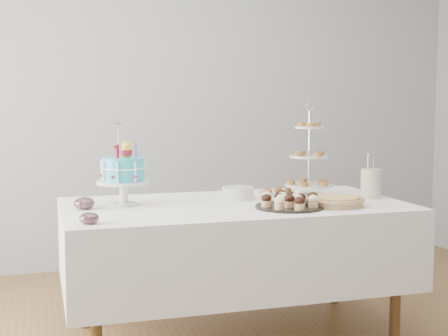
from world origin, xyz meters
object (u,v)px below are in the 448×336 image
object	(u,v)px
pastry_plate	(277,192)
jam_bowl_a	(89,218)
table	(235,243)
pie	(335,200)
tiered_stand	(309,157)
plate_stack	(238,193)
cupcake_tray	(290,200)
utensil_pitcher	(371,182)
birthday_cake	(124,183)
jam_bowl_b	(84,203)

from	to	relation	value
pastry_plate	jam_bowl_a	xyz separation A→B (m)	(-1.19, -0.63, 0.01)
table	pie	xyz separation A→B (m)	(0.50, -0.24, 0.26)
tiered_stand	pastry_plate	xyz separation A→B (m)	(-0.18, 0.09, -0.22)
plate_stack	pastry_plate	world-z (taller)	plate_stack
pastry_plate	tiered_stand	bearing A→B (deg)	-27.87
table	plate_stack	xyz separation A→B (m)	(0.06, 0.14, 0.26)
cupcake_tray	tiered_stand	size ratio (longest dim) A/B	0.66
pie	utensil_pitcher	xyz separation A→B (m)	(0.34, 0.20, 0.06)
cupcake_tray	tiered_stand	world-z (taller)	tiered_stand
table	birthday_cake	size ratio (longest dim) A/B	4.20
cupcake_tray	jam_bowl_a	xyz separation A→B (m)	(-1.08, -0.15, -0.02)
jam_bowl_a	birthday_cake	bearing A→B (deg)	64.76
jam_bowl_b	utensil_pitcher	distance (m)	1.68
utensil_pitcher	pastry_plate	bearing A→B (deg)	137.64
tiered_stand	plate_stack	size ratio (longest dim) A/B	3.01
pastry_plate	jam_bowl_b	bearing A→B (deg)	-169.83
plate_stack	jam_bowl_a	bearing A→B (deg)	-150.37
table	pastry_plate	bearing A→B (deg)	36.07
table	plate_stack	world-z (taller)	plate_stack
table	pie	bearing A→B (deg)	-25.17
jam_bowl_b	pastry_plate	bearing A→B (deg)	10.17
tiered_stand	plate_stack	xyz separation A→B (m)	(-0.47, -0.03, -0.20)
jam_bowl_a	pastry_plate	bearing A→B (deg)	27.89
birthday_cake	plate_stack	size ratio (longest dim) A/B	2.42
pastry_plate	jam_bowl_a	world-z (taller)	jam_bowl_a
tiered_stand	utensil_pitcher	world-z (taller)	tiered_stand
jam_bowl_b	utensil_pitcher	world-z (taller)	utensil_pitcher
plate_stack	jam_bowl_b	size ratio (longest dim) A/B	1.67
table	pie	distance (m)	0.61
pastry_plate	jam_bowl_a	size ratio (longest dim) A/B	2.59
table	jam_bowl_b	xyz separation A→B (m)	(-0.83, 0.04, 0.26)
birthday_cake	jam_bowl_a	xyz separation A→B (m)	(-0.23, -0.48, -0.10)
table	jam_bowl_a	xyz separation A→B (m)	(-0.84, -0.37, 0.25)
tiered_stand	plate_stack	distance (m)	0.51
birthday_cake	cupcake_tray	xyz separation A→B (m)	(0.85, -0.33, -0.08)
plate_stack	pastry_plate	distance (m)	0.32
plate_stack	utensil_pitcher	bearing A→B (deg)	-12.74
plate_stack	tiered_stand	bearing A→B (deg)	3.22
jam_bowl_b	utensil_pitcher	bearing A→B (deg)	-2.82
pie	utensil_pitcher	bearing A→B (deg)	30.45
pastry_plate	jam_bowl_a	distance (m)	1.35
table	birthday_cake	distance (m)	0.72
jam_bowl_a	table	bearing A→B (deg)	24.02
jam_bowl_a	utensil_pitcher	size ratio (longest dim) A/B	0.36
birthday_cake	pie	bearing A→B (deg)	-40.79
table	pastry_plate	size ratio (longest dim) A/B	7.88
table	birthday_cake	xyz separation A→B (m)	(-0.61, 0.11, 0.35)
table	cupcake_tray	xyz separation A→B (m)	(0.24, -0.23, 0.27)
utensil_pitcher	cupcake_tray	bearing A→B (deg)	-173.68
table	cupcake_tray	size ratio (longest dim) A/B	5.12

